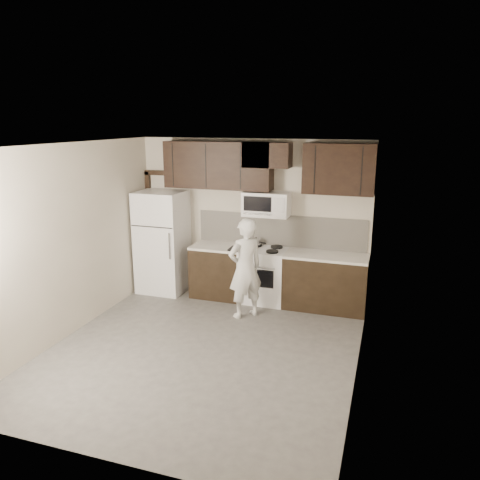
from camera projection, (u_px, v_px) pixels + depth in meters
The scene contains 14 objects.
floor at pixel (204, 349), 6.30m from camera, with size 4.50×4.50×0.00m, color #4F4D4A.
back_wall at pixel (252, 219), 8.04m from camera, with size 4.00×4.00×0.00m, color #BAB19E.
ceiling at pixel (200, 145), 5.63m from camera, with size 4.50×4.50×0.00m, color white.
counter_run at pixel (281, 277), 7.79m from camera, with size 2.95×0.64×0.91m.
stove at pixel (264, 275), 7.88m from camera, with size 0.76×0.66×0.94m.
backsplash at pixel (280, 230), 7.92m from camera, with size 2.90×0.02×0.54m, color beige.
upper_cabinets at pixel (262, 165), 7.58m from camera, with size 3.48×0.35×0.78m.
microwave at pixel (266, 204), 7.69m from camera, with size 0.76×0.42×0.40m.
refrigerator at pixel (162, 242), 8.28m from camera, with size 0.80×0.76×1.80m.
door_trim at pixel (152, 218), 8.60m from camera, with size 0.50×0.08×2.12m.
saucepan at pixel (256, 242), 7.95m from camera, with size 0.28×0.17×0.16m.
baking_tray at pixel (241, 249), 7.74m from camera, with size 0.38×0.29×0.02m, color black.
pizza at pixel (241, 248), 7.74m from camera, with size 0.26×0.26×0.02m, color beige.
person at pixel (245, 269), 7.16m from camera, with size 0.57×0.38×1.57m, color white.
Camera 1 is at (2.24, -5.30, 2.99)m, focal length 35.00 mm.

